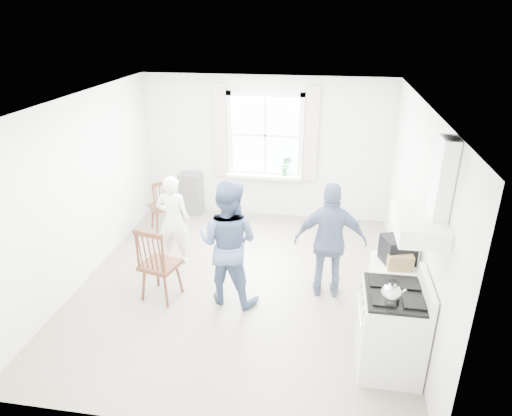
{
  "coord_description": "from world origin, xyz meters",
  "views": [
    {
      "loc": [
        1.11,
        -5.47,
        3.62
      ],
      "look_at": [
        0.2,
        0.2,
        1.12
      ],
      "focal_mm": 32.0,
      "sensor_mm": 36.0,
      "label": 1
    }
  ],
  "objects_px": {
    "windsor_chair_a": "(164,201)",
    "low_cabinet": "(391,296)",
    "stereo_stack": "(398,250)",
    "windsor_chair_b": "(154,258)",
    "person_right": "(330,241)",
    "gas_stove": "(391,329)",
    "person_mid": "(228,243)",
    "person_left": "(173,220)"
  },
  "relations": [
    {
      "from": "gas_stove",
      "to": "person_mid",
      "type": "xyz_separation_m",
      "value": [
        -1.99,
        0.97,
        0.37
      ]
    },
    {
      "from": "gas_stove",
      "to": "person_right",
      "type": "bearing_deg",
      "value": 117.57
    },
    {
      "from": "stereo_stack",
      "to": "person_right",
      "type": "relative_size",
      "value": 0.27
    },
    {
      "from": "gas_stove",
      "to": "low_cabinet",
      "type": "xyz_separation_m",
      "value": [
        0.07,
        0.7,
        -0.03
      ]
    },
    {
      "from": "gas_stove",
      "to": "person_mid",
      "type": "bearing_deg",
      "value": 154.02
    },
    {
      "from": "gas_stove",
      "to": "low_cabinet",
      "type": "height_order",
      "value": "gas_stove"
    },
    {
      "from": "windsor_chair_a",
      "to": "low_cabinet",
      "type": "bearing_deg",
      "value": -30.21
    },
    {
      "from": "stereo_stack",
      "to": "person_right",
      "type": "xyz_separation_m",
      "value": [
        -0.77,
        0.56,
        -0.24
      ]
    },
    {
      "from": "windsor_chair_b",
      "to": "person_left",
      "type": "distance_m",
      "value": 1.07
    },
    {
      "from": "windsor_chair_a",
      "to": "windsor_chair_b",
      "type": "bearing_deg",
      "value": -73.54
    },
    {
      "from": "windsor_chair_a",
      "to": "person_mid",
      "type": "xyz_separation_m",
      "value": [
        1.55,
        -1.83,
        0.26
      ]
    },
    {
      "from": "low_cabinet",
      "to": "person_right",
      "type": "relative_size",
      "value": 0.55
    },
    {
      "from": "stereo_stack",
      "to": "windsor_chair_b",
      "type": "height_order",
      "value": "stereo_stack"
    },
    {
      "from": "windsor_chair_a",
      "to": "person_mid",
      "type": "relative_size",
      "value": 0.57
    },
    {
      "from": "windsor_chair_a",
      "to": "windsor_chair_b",
      "type": "xyz_separation_m",
      "value": [
        0.6,
        -2.03,
        0.07
      ]
    },
    {
      "from": "stereo_stack",
      "to": "windsor_chair_b",
      "type": "xyz_separation_m",
      "value": [
        -3.02,
        0.02,
        -0.39
      ]
    },
    {
      "from": "stereo_stack",
      "to": "person_mid",
      "type": "xyz_separation_m",
      "value": [
        -2.07,
        0.22,
        -0.2
      ]
    },
    {
      "from": "windsor_chair_a",
      "to": "stereo_stack",
      "type": "bearing_deg",
      "value": -29.55
    },
    {
      "from": "gas_stove",
      "to": "windsor_chair_a",
      "type": "distance_m",
      "value": 4.51
    },
    {
      "from": "stereo_stack",
      "to": "person_left",
      "type": "bearing_deg",
      "value": 160.7
    },
    {
      "from": "stereo_stack",
      "to": "person_mid",
      "type": "distance_m",
      "value": 2.1
    },
    {
      "from": "low_cabinet",
      "to": "windsor_chair_b",
      "type": "relative_size",
      "value": 0.83
    },
    {
      "from": "windsor_chair_b",
      "to": "person_mid",
      "type": "bearing_deg",
      "value": 12.0
    },
    {
      "from": "gas_stove",
      "to": "stereo_stack",
      "type": "distance_m",
      "value": 0.94
    },
    {
      "from": "person_left",
      "to": "person_mid",
      "type": "height_order",
      "value": "person_mid"
    },
    {
      "from": "low_cabinet",
      "to": "person_left",
      "type": "xyz_separation_m",
      "value": [
        -3.1,
        1.14,
        0.26
      ]
    },
    {
      "from": "person_right",
      "to": "low_cabinet",
      "type": "bearing_deg",
      "value": 138.98
    },
    {
      "from": "windsor_chair_a",
      "to": "windsor_chair_b",
      "type": "distance_m",
      "value": 2.12
    },
    {
      "from": "windsor_chair_a",
      "to": "person_right",
      "type": "xyz_separation_m",
      "value": [
        2.85,
        -1.5,
        0.22
      ]
    },
    {
      "from": "windsor_chair_b",
      "to": "person_left",
      "type": "relative_size",
      "value": 0.77
    },
    {
      "from": "stereo_stack",
      "to": "person_left",
      "type": "relative_size",
      "value": 0.31
    },
    {
      "from": "person_left",
      "to": "person_right",
      "type": "distance_m",
      "value": 2.41
    },
    {
      "from": "low_cabinet",
      "to": "windsor_chair_a",
      "type": "relative_size",
      "value": 0.92
    },
    {
      "from": "low_cabinet",
      "to": "stereo_stack",
      "type": "distance_m",
      "value": 0.61
    },
    {
      "from": "stereo_stack",
      "to": "windsor_chair_a",
      "type": "xyz_separation_m",
      "value": [
        -3.62,
        2.05,
        -0.46
      ]
    },
    {
      "from": "person_mid",
      "to": "gas_stove",
      "type": "bearing_deg",
      "value": 164.43
    },
    {
      "from": "low_cabinet",
      "to": "windsor_chair_a",
      "type": "distance_m",
      "value": 4.17
    },
    {
      "from": "person_mid",
      "to": "person_right",
      "type": "height_order",
      "value": "person_mid"
    },
    {
      "from": "low_cabinet",
      "to": "person_left",
      "type": "height_order",
      "value": "person_left"
    },
    {
      "from": "windsor_chair_b",
      "to": "person_right",
      "type": "xyz_separation_m",
      "value": [
        2.25,
        0.54,
        0.15
      ]
    },
    {
      "from": "gas_stove",
      "to": "stereo_stack",
      "type": "xyz_separation_m",
      "value": [
        0.09,
        0.74,
        0.57
      ]
    },
    {
      "from": "person_left",
      "to": "low_cabinet",
      "type": "bearing_deg",
      "value": 160.13
    }
  ]
}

